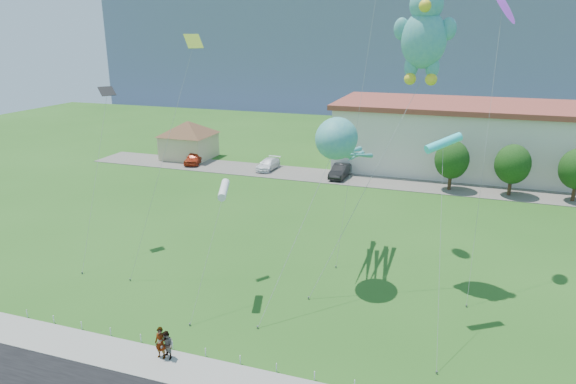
% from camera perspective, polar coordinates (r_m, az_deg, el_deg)
% --- Properties ---
extents(ground, '(160.00, 160.00, 0.00)m').
position_cam_1_polar(ground, '(29.46, -6.10, -16.67)').
color(ground, '#245317').
rests_on(ground, ground).
extents(sidewalk, '(80.00, 2.50, 0.10)m').
position_cam_1_polar(sidewalk, '(27.44, -8.66, -19.55)').
color(sidewalk, gray).
rests_on(sidewalk, ground).
extents(parking_strip, '(70.00, 6.00, 0.06)m').
position_cam_1_polar(parking_strip, '(60.24, 7.97, 1.42)').
color(parking_strip, '#59544C').
rests_on(parking_strip, ground).
extents(hill_ridge, '(160.00, 50.00, 25.00)m').
position_cam_1_polar(hill_ridge, '(142.42, 15.15, 15.26)').
color(hill_ridge, slate).
rests_on(hill_ridge, ground).
extents(pavilion, '(9.20, 9.20, 5.00)m').
position_cam_1_polar(pavilion, '(70.57, -11.00, 6.13)').
color(pavilion, '#C3B285').
rests_on(pavilion, ground).
extents(rope_fence, '(26.05, 0.05, 0.50)m').
position_cam_1_polar(rope_fence, '(28.36, -7.27, -17.61)').
color(rope_fence, white).
rests_on(rope_fence, ground).
extents(tree_near, '(3.60, 3.60, 5.47)m').
position_cam_1_polar(tree_near, '(57.47, 17.74, 3.44)').
color(tree_near, '#3F2B19').
rests_on(tree_near, ground).
extents(tree_mid, '(3.60, 3.60, 5.47)m').
position_cam_1_polar(tree_mid, '(57.71, 23.69, 2.84)').
color(tree_mid, '#3F2B19').
rests_on(tree_mid, ground).
extents(pedestrian_left, '(0.64, 0.42, 1.76)m').
position_cam_1_polar(pedestrian_left, '(28.59, -13.97, -15.95)').
color(pedestrian_left, gray).
rests_on(pedestrian_left, sidewalk).
extents(pedestrian_right, '(0.94, 0.85, 1.58)m').
position_cam_1_polar(pedestrian_right, '(28.50, -13.32, -16.24)').
color(pedestrian_right, gray).
rests_on(pedestrian_right, sidewalk).
extents(parked_car_red, '(2.72, 4.84, 1.55)m').
position_cam_1_polar(parked_car_red, '(67.61, -10.34, 3.78)').
color(parked_car_red, '#B93116').
rests_on(parked_car_red, parking_strip).
extents(parked_car_white, '(2.07, 4.64, 1.32)m').
position_cam_1_polar(parked_car_white, '(63.68, -2.23, 3.10)').
color(parked_car_white, white).
rests_on(parked_car_white, parking_strip).
extents(parked_car_black, '(1.87, 4.81, 1.56)m').
position_cam_1_polar(parked_car_black, '(60.43, 5.82, 2.35)').
color(parked_car_black, black).
rests_on(parked_car_black, parking_strip).
extents(octopus_kite, '(3.98, 14.18, 11.29)m').
position_cam_1_polar(octopus_kite, '(34.36, 5.88, 5.13)').
color(octopus_kite, teal).
rests_on(octopus_kite, ground).
extents(teddy_bear_kite, '(7.45, 7.21, 19.27)m').
position_cam_1_polar(teddy_bear_kite, '(34.30, 14.91, 16.79)').
color(teddy_bear_kite, teal).
rests_on(teddy_bear_kite, ground).
extents(small_kite_cyan, '(1.18, 7.37, 10.97)m').
position_cam_1_polar(small_kite_cyan, '(29.87, 16.88, 5.03)').
color(small_kite_cyan, '#33E4E8').
rests_on(small_kite_cyan, ground).
extents(small_kite_purple, '(1.80, 7.96, 18.91)m').
position_cam_1_polar(small_kite_purple, '(37.60, 22.69, 18.14)').
color(small_kite_purple, '#C437DF').
rests_on(small_kite_purple, ground).
extents(small_kite_black, '(1.84, 6.92, 12.57)m').
position_cam_1_polar(small_kite_black, '(41.32, -19.75, 8.39)').
color(small_kite_black, black).
rests_on(small_kite_black, ground).
extents(small_kite_white, '(0.82, 5.25, 7.65)m').
position_cam_1_polar(small_kite_white, '(31.60, -7.18, 0.16)').
color(small_kite_white, white).
rests_on(small_kite_white, ground).
extents(small_kite_yellow, '(4.23, 4.99, 16.28)m').
position_cam_1_polar(small_kite_yellow, '(35.25, -11.42, 12.64)').
color(small_kite_yellow, '#A2C72E').
rests_on(small_kite_yellow, ground).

